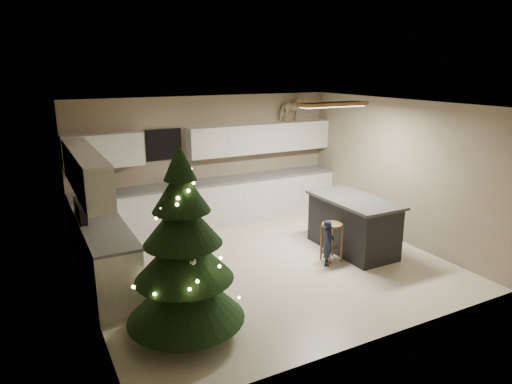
% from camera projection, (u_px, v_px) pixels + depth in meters
% --- Properties ---
extents(ground_plane, '(5.50, 5.50, 0.00)m').
position_uv_depth(ground_plane, '(266.00, 264.00, 7.52)').
color(ground_plane, beige).
extents(room_shell, '(5.52, 5.02, 2.61)m').
position_uv_depth(room_shell, '(268.00, 160.00, 7.07)').
color(room_shell, gray).
rests_on(room_shell, ground_plane).
extents(cabinetry, '(5.50, 3.20, 2.00)m').
position_uv_depth(cabinetry, '(179.00, 202.00, 8.32)').
color(cabinetry, white).
rests_on(cabinetry, ground_plane).
extents(island, '(0.90, 1.70, 0.95)m').
position_uv_depth(island, '(353.00, 224.00, 8.00)').
color(island, black).
rests_on(island, ground_plane).
extents(bar_stool, '(0.34, 0.34, 0.65)m').
position_uv_depth(bar_stool, '(332.00, 233.00, 7.55)').
color(bar_stool, brown).
rests_on(bar_stool, ground_plane).
extents(christmas_tree, '(1.47, 1.42, 2.35)m').
position_uv_depth(christmas_tree, '(184.00, 260.00, 5.32)').
color(christmas_tree, '#3F2816').
rests_on(christmas_tree, ground_plane).
extents(toddler, '(0.32, 0.33, 0.76)m').
position_uv_depth(toddler, '(328.00, 243.00, 7.42)').
color(toddler, black).
rests_on(toddler, ground_plane).
extents(rocking_horse, '(0.63, 0.36, 0.52)m').
position_uv_depth(rocking_horse, '(293.00, 109.00, 9.77)').
color(rocking_horse, brown).
rests_on(rocking_horse, cabinetry).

